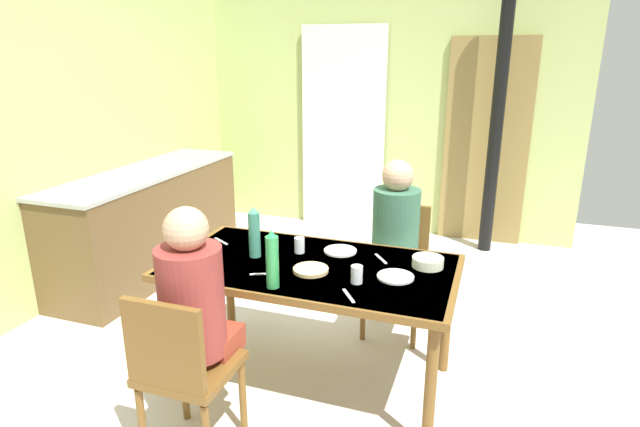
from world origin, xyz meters
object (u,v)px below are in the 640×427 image
(dining_table, at_px, (311,276))
(serving_bowl_center, at_px, (428,262))
(chair_near_diner, at_px, (181,368))
(person_near_diner, at_px, (193,298))
(water_bottle_green_far, at_px, (272,260))
(chair_far_diner, at_px, (397,261))
(kitchen_counter, at_px, (149,221))
(water_bottle_green_near, at_px, (254,233))
(person_far_diner, at_px, (395,227))

(dining_table, xyz_separation_m, serving_bowl_center, (0.61, 0.18, 0.10))
(chair_near_diner, distance_m, serving_bowl_center, 1.38)
(person_near_diner, xyz_separation_m, water_bottle_green_far, (0.26, 0.31, 0.10))
(chair_far_diner, bearing_deg, serving_bowl_center, 114.47)
(kitchen_counter, bearing_deg, serving_bowl_center, -19.49)
(dining_table, relative_size, water_bottle_green_near, 5.34)
(dining_table, relative_size, chair_far_diner, 1.83)
(person_near_diner, relative_size, water_bottle_green_near, 2.59)
(kitchen_counter, xyz_separation_m, water_bottle_green_near, (1.55, -1.06, 0.43))
(water_bottle_green_near, relative_size, water_bottle_green_far, 0.99)
(person_near_diner, distance_m, serving_bowl_center, 1.26)
(person_near_diner, distance_m, water_bottle_green_far, 0.42)
(person_near_diner, bearing_deg, chair_near_diner, -90.00)
(chair_far_diner, bearing_deg, person_near_diner, 64.58)
(chair_near_diner, xyz_separation_m, serving_bowl_center, (0.95, 0.96, 0.27))
(person_far_diner, height_order, water_bottle_green_far, person_far_diner)
(dining_table, height_order, person_near_diner, person_near_diner)
(chair_near_diner, relative_size, person_far_diner, 1.13)
(person_near_diner, bearing_deg, water_bottle_green_far, 50.43)
(water_bottle_green_far, bearing_deg, chair_far_diner, 69.35)
(person_near_diner, height_order, person_far_diner, same)
(kitchen_counter, height_order, person_near_diner, person_near_diner)
(water_bottle_green_near, bearing_deg, water_bottle_green_far, -52.19)
(water_bottle_green_near, xyz_separation_m, serving_bowl_center, (0.96, 0.17, -0.11))
(kitchen_counter, height_order, serving_bowl_center, kitchen_counter)
(kitchen_counter, distance_m, water_bottle_green_far, 2.33)
(dining_table, bearing_deg, person_far_diner, 62.27)
(serving_bowl_center, bearing_deg, dining_table, -163.60)
(dining_table, height_order, serving_bowl_center, serving_bowl_center)
(chair_far_diner, xyz_separation_m, person_far_diner, (-0.00, -0.14, 0.28))
(dining_table, xyz_separation_m, person_near_diner, (-0.34, -0.64, 0.11))
(chair_near_diner, height_order, water_bottle_green_far, water_bottle_green_far)
(kitchen_counter, height_order, chair_far_diner, kitchen_counter)
(kitchen_counter, height_order, water_bottle_green_far, water_bottle_green_far)
(kitchen_counter, bearing_deg, dining_table, -29.41)
(water_bottle_green_far, relative_size, serving_bowl_center, 1.77)
(person_far_diner, bearing_deg, water_bottle_green_near, 43.05)
(dining_table, bearing_deg, chair_near_diner, -113.44)
(kitchen_counter, distance_m, chair_near_diner, 2.41)
(chair_near_diner, bearing_deg, chair_far_diner, 66.55)
(water_bottle_green_near, xyz_separation_m, water_bottle_green_far, (0.26, -0.34, 0.00))
(dining_table, height_order, person_far_diner, person_far_diner)
(chair_near_diner, height_order, serving_bowl_center, chair_near_diner)
(water_bottle_green_far, bearing_deg, dining_table, 76.36)
(water_bottle_green_near, bearing_deg, person_far_diner, 43.05)
(dining_table, bearing_deg, kitchen_counter, 150.59)
(chair_near_diner, distance_m, water_bottle_green_far, 0.64)
(water_bottle_green_near, bearing_deg, person_near_diner, -89.55)
(kitchen_counter, relative_size, person_near_diner, 2.63)
(chair_near_diner, bearing_deg, water_bottle_green_far, 60.10)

